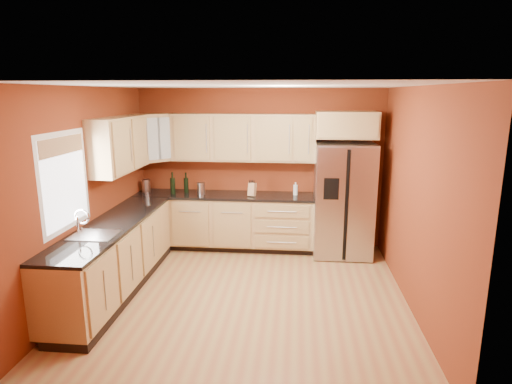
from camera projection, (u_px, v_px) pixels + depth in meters
floor at (246, 295)px, 5.45m from camera, size 4.00×4.00×0.00m
ceiling at (244, 86)px, 4.86m from camera, size 4.00×4.00×0.00m
wall_back at (260, 168)px, 7.09m from camera, size 4.00×0.04×2.60m
wall_front at (213, 259)px, 3.22m from camera, size 4.00×0.04×2.60m
wall_left at (87, 193)px, 5.34m from camera, size 0.04×4.00×2.60m
wall_right at (416, 200)px, 4.97m from camera, size 0.04×4.00×2.60m
base_cabinets_back at (225, 222)px, 7.05m from camera, size 2.90×0.60×0.88m
base_cabinets_left at (115, 258)px, 5.51m from camera, size 0.60×2.80×0.88m
countertop_back at (224, 195)px, 6.94m from camera, size 2.90×0.62×0.04m
countertop_left at (113, 224)px, 5.40m from camera, size 0.62×2.80×0.04m
upper_cabinets_back at (243, 138)px, 6.84m from camera, size 2.30×0.33×0.75m
upper_cabinets_left at (120, 144)px, 5.91m from camera, size 0.33×1.35×0.75m
corner_upper_cabinet at (154, 138)px, 6.81m from camera, size 0.67×0.67×0.75m
over_fridge_cabinet at (346, 125)px, 6.51m from camera, size 0.92×0.60×0.40m
refrigerator at (343, 200)px, 6.70m from camera, size 0.90×0.75×1.78m
window at (65, 181)px, 4.80m from camera, size 0.03×0.90×1.00m
sink_faucet at (93, 223)px, 4.88m from camera, size 0.50×0.42×0.30m
canister_left at (201, 189)px, 6.88m from camera, size 0.16×0.16×0.20m
canister_right at (146, 186)px, 7.04m from camera, size 0.15×0.15×0.22m
wine_bottle_a at (173, 183)px, 6.91m from camera, size 0.09×0.09×0.36m
wine_bottle_b at (186, 183)px, 7.00m from camera, size 0.10×0.10×0.34m
knife_block at (252, 189)px, 6.79m from camera, size 0.13×0.12×0.21m
soap_dispenser at (295, 189)px, 6.86m from camera, size 0.08×0.08×0.21m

